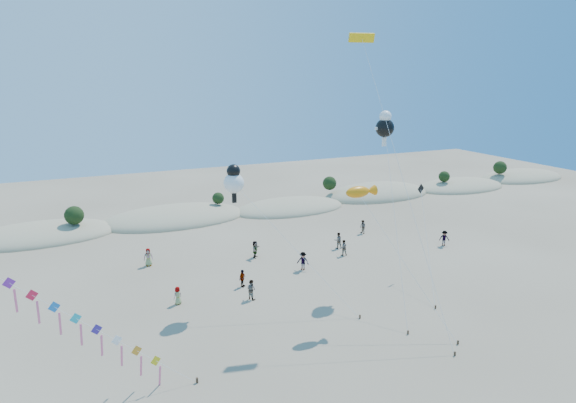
# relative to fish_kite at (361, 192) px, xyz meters

# --- Properties ---
(dune_ridge) EXTENTS (145.30, 11.49, 5.57)m
(dune_ridge) POSITION_rel_fish_kite_xyz_m (-7.34, 31.44, -9.70)
(dune_ridge) COLOR gray
(dune_ridge) RESTS_ON ground
(fish_kite) EXTENTS (5.15, 7.82, 10.29)m
(fish_kite) POSITION_rel_fish_kite_xyz_m (0.00, 0.00, 0.00)
(fish_kite) COLOR #3F2D1E
(fish_kite) RESTS_ON ground
(cartoon_kite_low) EXTENTS (8.45, 8.38, 11.52)m
(cartoon_kite_low) POSITION_rel_fish_kite_xyz_m (-8.07, 6.20, 0.37)
(cartoon_kite_low) COLOR #3F2D1E
(cartoon_kite_low) RESTS_ON ground
(cartoon_kite_high) EXTENTS (5.26, 10.98, 15.42)m
(cartoon_kite_high) POSITION_rel_fish_kite_xyz_m (5.64, 5.34, 4.27)
(cartoon_kite_high) COLOR #3F2D1E
(cartoon_kite_high) RESTS_ON ground
(parafoil_kite) EXTENTS (2.23, 11.79, 21.52)m
(parafoil_kite) POSITION_rel_fish_kite_xyz_m (1.46, 2.68, 10.74)
(parafoil_kite) COLOR #3F2D1E
(parafoil_kite) RESTS_ON ground
(dark_kite) EXTENTS (4.60, 7.90, 8.50)m
(dark_kite) POSITION_rel_fish_kite_xyz_m (8.96, 3.24, -3.94)
(dark_kite) COLOR #3F2D1E
(dark_kite) RESTS_ON ground
(beachgoers) EXTENTS (32.09, 12.09, 1.83)m
(beachgoers) POSITION_rel_fish_kite_xyz_m (0.43, 11.30, -8.94)
(beachgoers) COLOR slate
(beachgoers) RESTS_ON ground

